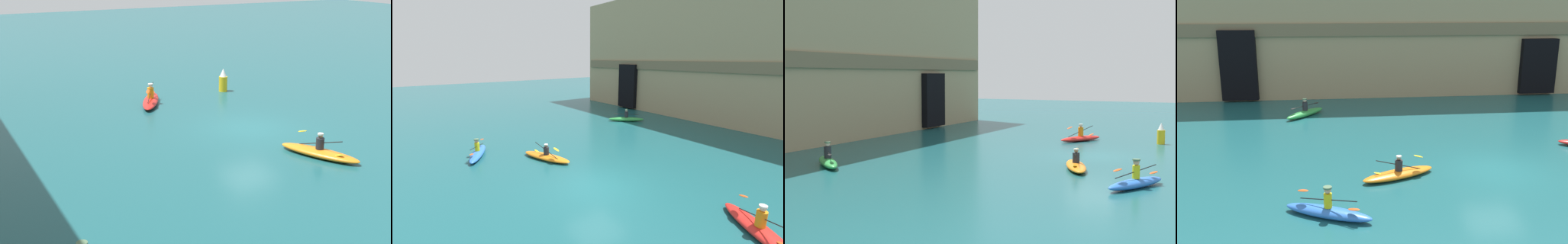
# 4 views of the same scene
# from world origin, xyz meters

# --- Properties ---
(ground_plane) EXTENTS (120.00, 120.00, 0.00)m
(ground_plane) POSITION_xyz_m (0.00, 0.00, 0.00)
(ground_plane) COLOR #195156
(kayak_red) EXTENTS (3.43, 2.35, 1.13)m
(kayak_red) POSITION_xyz_m (6.10, 2.30, 0.22)
(kayak_red) COLOR red
(kayak_red) RESTS_ON ground
(kayak_orange) EXTENTS (3.42, 2.05, 0.97)m
(kayak_orange) POSITION_xyz_m (-4.40, -0.38, 0.19)
(kayak_orange) COLOR orange
(kayak_orange) RESTS_ON ground
(marker_buoy) EXTENTS (0.48, 0.48, 1.35)m
(marker_buoy) POSITION_xyz_m (6.81, -2.63, 0.63)
(marker_buoy) COLOR yellow
(marker_buoy) RESTS_ON ground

